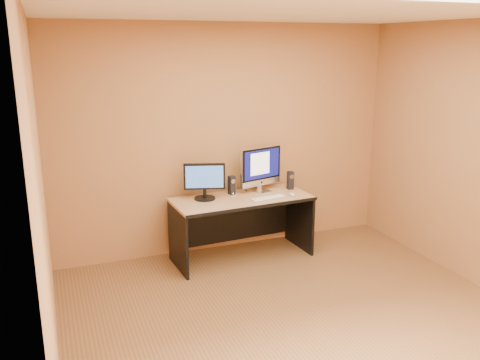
% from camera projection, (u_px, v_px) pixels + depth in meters
% --- Properties ---
extents(floor, '(4.00, 4.00, 0.00)m').
position_uv_depth(floor, '(306.00, 328.00, 4.36)').
color(floor, brown).
rests_on(floor, ground).
extents(walls, '(4.00, 4.00, 2.60)m').
position_uv_depth(walls, '(312.00, 182.00, 4.03)').
color(walls, '#9C633E').
rests_on(walls, ground).
extents(ceiling, '(4.00, 4.00, 0.00)m').
position_uv_depth(ceiling, '(318.00, 10.00, 3.69)').
color(ceiling, white).
rests_on(ceiling, walls).
extents(desk, '(1.57, 0.76, 0.71)m').
position_uv_depth(desk, '(242.00, 228.00, 5.72)').
color(desk, tan).
rests_on(desk, ground).
extents(imac, '(0.58, 0.34, 0.53)m').
position_uv_depth(imac, '(262.00, 169.00, 5.80)').
color(imac, silver).
rests_on(imac, desk).
extents(second_monitor, '(0.51, 0.35, 0.40)m').
position_uv_depth(second_monitor, '(205.00, 181.00, 5.53)').
color(second_monitor, black).
rests_on(second_monitor, desk).
extents(speaker_left, '(0.08, 0.08, 0.21)m').
position_uv_depth(speaker_left, '(232.00, 185.00, 5.74)').
color(speaker_left, black).
rests_on(speaker_left, desk).
extents(speaker_right, '(0.07, 0.07, 0.21)m').
position_uv_depth(speaker_right, '(290.00, 180.00, 5.94)').
color(speaker_right, black).
rests_on(speaker_right, desk).
extents(keyboard, '(0.42, 0.17, 0.02)m').
position_uv_depth(keyboard, '(268.00, 198.00, 5.59)').
color(keyboard, silver).
rests_on(keyboard, desk).
extents(mouse, '(0.06, 0.10, 0.03)m').
position_uv_depth(mouse, '(292.00, 194.00, 5.70)').
color(mouse, silver).
rests_on(mouse, desk).
extents(cable_a, '(0.06, 0.21, 0.01)m').
position_uv_depth(cable_a, '(256.00, 188.00, 6.00)').
color(cable_a, black).
rests_on(cable_a, desk).
extents(cable_b, '(0.04, 0.17, 0.01)m').
position_uv_depth(cable_b, '(246.00, 189.00, 5.95)').
color(cable_b, black).
rests_on(cable_b, desk).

